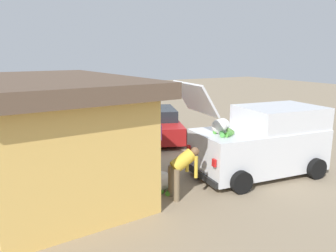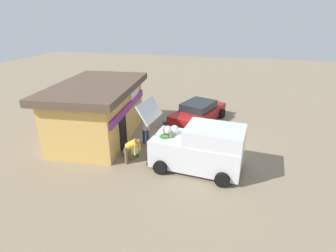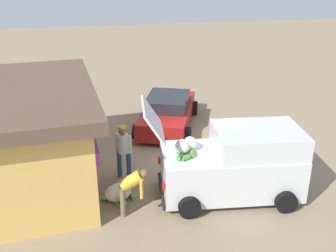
% 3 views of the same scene
% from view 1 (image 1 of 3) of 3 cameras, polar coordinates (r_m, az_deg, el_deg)
% --- Properties ---
extents(ground_plane, '(60.00, 60.00, 0.00)m').
position_cam_1_polar(ground_plane, '(12.44, 4.97, -4.34)').
color(ground_plane, gray).
extents(storefront_bar, '(6.66, 4.48, 3.01)m').
position_cam_1_polar(storefront_bar, '(9.20, -19.81, -1.06)').
color(storefront_bar, '#E0B259').
rests_on(storefront_bar, ground_plane).
extents(delivery_van, '(2.57, 4.57, 2.86)m').
position_cam_1_polar(delivery_van, '(10.29, 16.16, -2.58)').
color(delivery_van, silver).
rests_on(delivery_van, ground_plane).
extents(parked_sedan, '(4.69, 3.28, 1.30)m').
position_cam_1_polar(parked_sedan, '(14.23, -2.12, 0.41)').
color(parked_sedan, maroon).
rests_on(parked_sedan, ground_plane).
extents(vendor_standing, '(0.47, 0.48, 1.75)m').
position_cam_1_polar(vendor_standing, '(9.86, -3.33, -2.74)').
color(vendor_standing, navy).
rests_on(vendor_standing, ground_plane).
extents(customer_bending, '(0.57, 0.80, 1.28)m').
position_cam_1_polar(customer_bending, '(8.30, 2.43, -7.13)').
color(customer_bending, '#726047').
rests_on(customer_bending, ground_plane).
extents(unloaded_banana_pile, '(0.94, 1.00, 0.51)m').
position_cam_1_polar(unloaded_banana_pile, '(8.89, -1.50, -9.68)').
color(unloaded_banana_pile, silver).
rests_on(unloaded_banana_pile, ground_plane).
extents(paint_bucket, '(0.27, 0.27, 0.30)m').
position_cam_1_polar(paint_bucket, '(12.52, -7.21, -3.55)').
color(paint_bucket, blue).
rests_on(paint_bucket, ground_plane).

